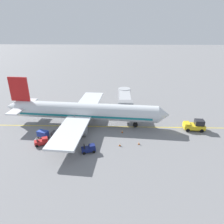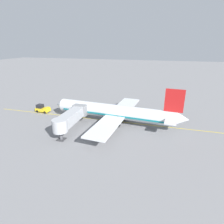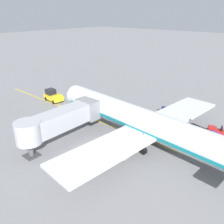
% 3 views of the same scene
% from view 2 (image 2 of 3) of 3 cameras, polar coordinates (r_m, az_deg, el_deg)
% --- Properties ---
extents(ground_plane, '(400.00, 400.00, 0.00)m').
position_cam_2_polar(ground_plane, '(51.23, 2.82, -3.07)').
color(ground_plane, slate).
extents(gate_lead_in_line, '(0.24, 80.00, 0.01)m').
position_cam_2_polar(gate_lead_in_line, '(51.23, 2.82, -3.07)').
color(gate_lead_in_line, gold).
rests_on(gate_lead_in_line, ground).
extents(parked_airliner, '(30.34, 37.35, 10.63)m').
position_cam_2_polar(parked_airliner, '(49.44, 0.89, 0.04)').
color(parked_airliner, silver).
rests_on(parked_airliner, ground).
extents(jet_bridge, '(13.01, 3.50, 4.98)m').
position_cam_2_polar(jet_bridge, '(46.08, -12.70, -1.70)').
color(jet_bridge, '#A8AAAF').
rests_on(jet_bridge, ground).
extents(pushback_tractor, '(2.52, 4.55, 2.40)m').
position_cam_2_polar(pushback_tractor, '(62.15, -20.69, 0.98)').
color(pushback_tractor, gold).
rests_on(pushback_tractor, ground).
extents(baggage_tug_lead, '(1.92, 2.75, 1.62)m').
position_cam_2_polar(baggage_tug_lead, '(60.97, 1.43, 1.59)').
color(baggage_tug_lead, navy).
rests_on(baggage_tug_lead, ground).
extents(baggage_tug_trailing, '(2.09, 2.77, 1.62)m').
position_cam_2_polar(baggage_tug_trailing, '(57.49, 9.89, 0.09)').
color(baggage_tug_trailing, '#B21E1E').
rests_on(baggage_tug_trailing, ground).
extents(baggage_cart_front, '(1.94, 2.97, 1.58)m').
position_cam_2_polar(baggage_cart_front, '(55.73, 7.27, -0.17)').
color(baggage_cart_front, '#4C4C51').
rests_on(baggage_cart_front, ground).
extents(baggage_cart_second_in_train, '(1.94, 2.97, 1.58)m').
position_cam_2_polar(baggage_cart_second_in_train, '(54.96, 10.26, -0.64)').
color(baggage_cart_second_in_train, '#4C4C51').
rests_on(baggage_cart_second_in_train, ground).
extents(ground_crew_wing_walker, '(0.26, 0.73, 1.69)m').
position_cam_2_polar(ground_crew_wing_walker, '(56.57, 5.03, 0.24)').
color(ground_crew_wing_walker, '#232328').
rests_on(ground_crew_wing_walker, ground).
extents(safety_cone_nose_left, '(0.36, 0.36, 0.59)m').
position_cam_2_polar(safety_cone_nose_left, '(56.33, -6.49, -0.63)').
color(safety_cone_nose_left, black).
rests_on(safety_cone_nose_left, ground).
extents(safety_cone_nose_right, '(0.36, 0.36, 0.59)m').
position_cam_2_polar(safety_cone_nose_right, '(60.69, -4.19, 1.03)').
color(safety_cone_nose_right, black).
rests_on(safety_cone_nose_right, ground).
extents(safety_cone_wing_tip, '(0.36, 0.36, 0.59)m').
position_cam_2_polar(safety_cone_wing_tip, '(61.43, -7.62, 1.14)').
color(safety_cone_wing_tip, black).
rests_on(safety_cone_wing_tip, ground).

